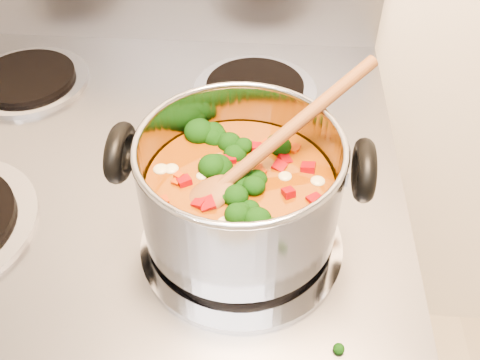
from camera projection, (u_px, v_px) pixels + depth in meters
name	position (u px, v px, depth m)	size (l,w,h in m)	color
electric_range	(154.00, 317.00, 1.09)	(0.80, 0.72, 1.08)	gray
stockpot	(240.00, 189.00, 0.61)	(0.29, 0.23, 0.14)	#96969D
wooden_spoon	(251.00, 161.00, 0.59)	(0.23, 0.20, 0.12)	brown
cooktop_crumbs	(354.00, 175.00, 0.73)	(0.13, 0.09, 0.01)	black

